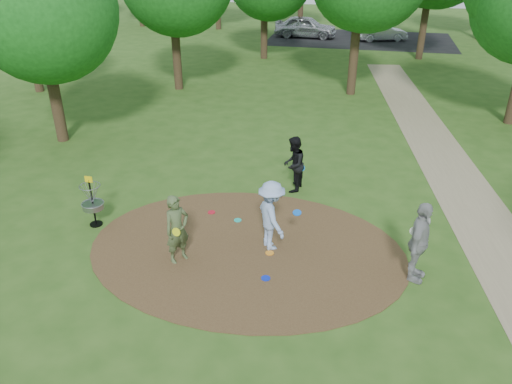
# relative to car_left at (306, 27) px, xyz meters

# --- Properties ---
(ground) EXTENTS (100.00, 100.00, 0.00)m
(ground) POSITION_rel_car_left_xyz_m (2.26, -29.82, -0.82)
(ground) COLOR #2D5119
(ground) RESTS_ON ground
(dirt_clearing) EXTENTS (8.40, 8.40, 0.02)m
(dirt_clearing) POSITION_rel_car_left_xyz_m (2.26, -29.82, -0.81)
(dirt_clearing) COLOR #47301C
(dirt_clearing) RESTS_ON ground
(footpath) EXTENTS (7.55, 39.89, 0.01)m
(footpath) POSITION_rel_car_left_xyz_m (8.76, -27.82, -0.81)
(footpath) COLOR #8C7A5B
(footpath) RESTS_ON ground
(parking_lot) EXTENTS (14.00, 8.00, 0.01)m
(parking_lot) POSITION_rel_car_left_xyz_m (4.26, 0.18, -0.81)
(parking_lot) COLOR black
(parking_lot) RESTS_ON ground
(player_observer_with_disc) EXTENTS (0.75, 0.80, 1.83)m
(player_observer_with_disc) POSITION_rel_car_left_xyz_m (0.70, -30.64, 0.10)
(player_observer_with_disc) COLOR #495B34
(player_observer_with_disc) RESTS_ON ground
(player_throwing_with_disc) EXTENTS (1.41, 1.43, 1.92)m
(player_throwing_with_disc) POSITION_rel_car_left_xyz_m (2.88, -29.57, 0.14)
(player_throwing_with_disc) COLOR #97B0E1
(player_throwing_with_disc) RESTS_ON ground
(player_walking_with_disc) EXTENTS (0.78, 0.95, 1.82)m
(player_walking_with_disc) POSITION_rel_car_left_xyz_m (2.95, -26.17, 0.09)
(player_walking_with_disc) COLOR black
(player_walking_with_disc) RESTS_ON ground
(player_waiting_with_disc) EXTENTS (0.82, 1.30, 2.06)m
(player_waiting_with_disc) POSITION_rel_car_left_xyz_m (6.50, -30.15, 0.21)
(player_waiting_with_disc) COLOR #939496
(player_waiting_with_disc) RESTS_ON ground
(disc_ground_cyan) EXTENTS (0.22, 0.22, 0.02)m
(disc_ground_cyan) POSITION_rel_car_left_xyz_m (1.68, -28.46, -0.79)
(disc_ground_cyan) COLOR #16B5A1
(disc_ground_cyan) RESTS_ON dirt_clearing
(disc_ground_blue) EXTENTS (0.22, 0.22, 0.02)m
(disc_ground_blue) POSITION_rel_car_left_xyz_m (3.01, -30.96, -0.79)
(disc_ground_blue) COLOR #0C25CD
(disc_ground_blue) RESTS_ON dirt_clearing
(disc_ground_red) EXTENTS (0.22, 0.22, 0.02)m
(disc_ground_red) POSITION_rel_car_left_xyz_m (0.80, -28.18, -0.79)
(disc_ground_red) COLOR red
(disc_ground_red) RESTS_ON dirt_clearing
(car_left) EXTENTS (4.88, 2.13, 1.64)m
(car_left) POSITION_rel_car_left_xyz_m (0.00, 0.00, 0.00)
(car_left) COLOR #ADAEB5
(car_left) RESTS_ON ground
(car_right) EXTENTS (3.94, 2.45, 1.23)m
(car_right) POSITION_rel_car_left_xyz_m (5.86, -0.09, -0.21)
(car_right) COLOR #B9BAC1
(car_right) RESTS_ON ground
(disc_ground_orange) EXTENTS (0.22, 0.22, 0.02)m
(disc_ground_orange) POSITION_rel_car_left_xyz_m (2.90, -29.90, -0.79)
(disc_ground_orange) COLOR orange
(disc_ground_orange) RESTS_ON dirt_clearing
(disc_golf_basket) EXTENTS (0.63, 0.63, 1.54)m
(disc_golf_basket) POSITION_rel_car_left_xyz_m (-2.24, -29.52, 0.06)
(disc_golf_basket) COLOR black
(disc_golf_basket) RESTS_ON ground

